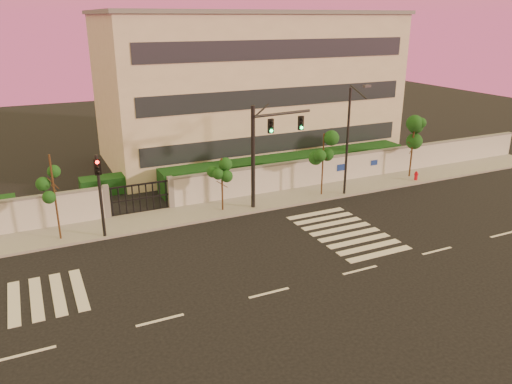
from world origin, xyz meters
The scene contains 14 objects.
ground centered at (0.00, 0.00, 0.00)m, with size 120.00×120.00×0.00m, color black.
sidewalk centered at (0.00, 10.50, 0.07)m, with size 60.00×3.00×0.15m, color gray.
perimeter_wall centered at (0.10, 12.00, 1.07)m, with size 60.00×0.36×2.20m.
hedge_row centered at (1.17, 14.74, 0.82)m, with size 41.00×4.25×1.80m.
institutional_building centered at (9.00, 21.99, 6.16)m, with size 24.40×12.40×12.25m.
road_markings centered at (-1.58, 3.76, 0.01)m, with size 57.00×7.62×0.02m.
street_tree_c centered at (-7.91, 9.92, 3.64)m, with size 1.33×1.05×4.95m.
street_tree_d centered at (1.82, 10.14, 2.61)m, with size 1.33×1.06×3.54m.
street_tree_e centered at (9.10, 9.96, 3.26)m, with size 1.30×1.03×4.43m.
street_tree_f centered at (17.47, 10.57, 3.53)m, with size 1.57×1.25×4.80m.
traffic_signal_main centered at (4.61, 9.73, 4.23)m, with size 4.23×0.56×6.70m.
traffic_signal_secondary centered at (-5.67, 9.20, 3.07)m, with size 0.38×0.35×4.84m.
streetlight_east centered at (10.60, 9.24, 4.21)m, with size 0.46×1.87×7.78m.
fire_hydrant centered at (17.23, 9.61, 0.41)m, with size 0.33×0.31×0.83m.
Camera 1 is at (-8.96, -17.51, 11.73)m, focal length 35.00 mm.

